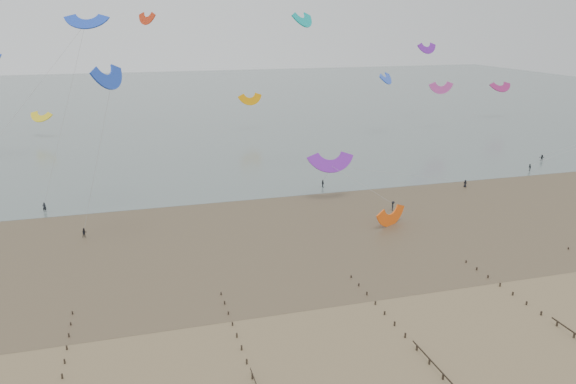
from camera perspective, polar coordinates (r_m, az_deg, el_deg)
name	(u,v)px	position (r m, az deg, el deg)	size (l,w,h in m)	color
ground	(358,326)	(67.15, 7.18, -13.34)	(500.00, 500.00, 0.00)	brown
sea_and_shore	(257,228)	(95.69, -3.18, -3.68)	(500.00, 665.00, 0.03)	#475654
kitesurfers	(379,188)	(116.54, 9.19, 0.37)	(116.61, 25.97, 1.85)	black
grounded_kite	(391,225)	(98.46, 10.39, -3.34)	(6.44, 3.37, 4.90)	#FF5910
kites_airborne	(168,84)	(145.48, -12.10, 10.64)	(213.53, 109.49, 33.83)	#CB419C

